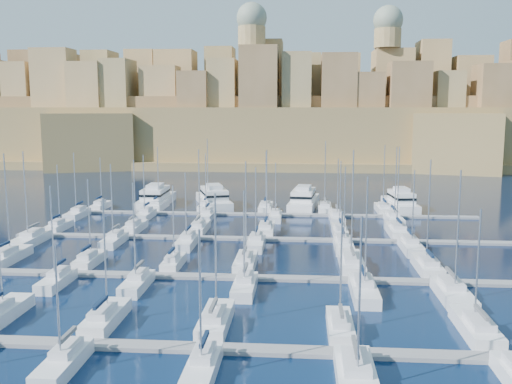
# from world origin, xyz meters

# --- Properties ---
(ground) EXTENTS (600.00, 600.00, 0.00)m
(ground) POSITION_xyz_m (0.00, 0.00, 0.00)
(ground) COLOR #061032
(ground) RESTS_ON ground
(pontoon_near) EXTENTS (84.00, 2.00, 0.40)m
(pontoon_near) POSITION_xyz_m (0.00, -34.00, 0.20)
(pontoon_near) COLOR slate
(pontoon_near) RESTS_ON ground
(pontoon_mid_near) EXTENTS (84.00, 2.00, 0.40)m
(pontoon_mid_near) POSITION_xyz_m (0.00, -12.00, 0.20)
(pontoon_mid_near) COLOR slate
(pontoon_mid_near) RESTS_ON ground
(pontoon_mid_far) EXTENTS (84.00, 2.00, 0.40)m
(pontoon_mid_far) POSITION_xyz_m (0.00, 10.00, 0.20)
(pontoon_mid_far) COLOR slate
(pontoon_mid_far) RESTS_ON ground
(pontoon_far) EXTENTS (84.00, 2.00, 0.40)m
(pontoon_far) POSITION_xyz_m (0.00, 32.00, 0.20)
(pontoon_far) COLOR slate
(pontoon_far) RESTS_ON ground
(sailboat_1) EXTENTS (2.84, 9.46, 13.85)m
(sailboat_1) POSITION_xyz_m (-24.30, -28.39, 0.75)
(sailboat_1) COLOR white
(sailboat_1) RESTS_ON ground
(sailboat_2) EXTENTS (2.70, 8.99, 13.25)m
(sailboat_2) POSITION_xyz_m (-13.02, -28.62, 0.74)
(sailboat_2) COLOR white
(sailboat_2) RESTS_ON ground
(sailboat_3) EXTENTS (2.81, 9.36, 13.83)m
(sailboat_3) POSITION_xyz_m (-1.76, -28.44, 0.74)
(sailboat_3) COLOR white
(sailboat_3) RESTS_ON ground
(sailboat_4) EXTENTS (2.45, 8.17, 12.36)m
(sailboat_4) POSITION_xyz_m (10.62, -29.02, 0.72)
(sailboat_4) COLOR white
(sailboat_4) RESTS_ON ground
(sailboat_5) EXTENTS (2.87, 9.58, 12.60)m
(sailboat_5) POSITION_xyz_m (23.74, -28.33, 0.74)
(sailboat_5) COLOR white
(sailboat_5) RESTS_ON ground
(sailboat_8) EXTENTS (2.41, 8.05, 11.23)m
(sailboat_8) POSITION_xyz_m (-13.03, -38.92, 0.71)
(sailboat_8) COLOR white
(sailboat_8) RESTS_ON ground
(sailboat_9) EXTENTS (2.38, 7.95, 12.71)m
(sailboat_9) POSITION_xyz_m (-1.27, -38.87, 0.72)
(sailboat_9) COLOR white
(sailboat_9) RESTS_ON ground
(sailboat_10) EXTENTS (3.07, 10.23, 14.19)m
(sailboat_10) POSITION_xyz_m (11.18, -39.99, 0.76)
(sailboat_10) COLOR white
(sailboat_10) RESTS_ON ground
(sailboat_12) EXTENTS (2.86, 9.54, 15.78)m
(sailboat_12) POSITION_xyz_m (-35.15, -6.35, 0.76)
(sailboat_12) COLOR white
(sailboat_12) RESTS_ON ground
(sailboat_13) EXTENTS (2.40, 8.01, 12.36)m
(sailboat_13) POSITION_xyz_m (-22.85, -7.10, 0.72)
(sailboat_13) COLOR white
(sailboat_13) RESTS_ON ground
(sailboat_14) EXTENTS (2.23, 7.42, 11.66)m
(sailboat_14) POSITION_xyz_m (-10.83, -7.39, 0.71)
(sailboat_14) COLOR white
(sailboat_14) RESTS_ON ground
(sailboat_15) EXTENTS (2.76, 9.19, 14.96)m
(sailboat_15) POSITION_xyz_m (-0.90, -6.52, 0.75)
(sailboat_15) COLOR white
(sailboat_15) RESTS_ON ground
(sailboat_16) EXTENTS (3.13, 10.44, 16.54)m
(sailboat_16) POSITION_xyz_m (13.63, -5.91, 0.78)
(sailboat_16) COLOR white
(sailboat_16) RESTS_ON ground
(sailboat_17) EXTENTS (2.83, 9.43, 15.36)m
(sailboat_17) POSITION_xyz_m (23.73, -6.40, 0.76)
(sailboat_17) COLOR white
(sailboat_17) RESTS_ON ground
(sailboat_19) EXTENTS (2.35, 7.82, 12.91)m
(sailboat_19) POSITION_xyz_m (-23.36, -16.81, 0.73)
(sailboat_19) COLOR white
(sailboat_19) RESTS_ON ground
(sailboat_20) EXTENTS (2.47, 8.24, 13.43)m
(sailboat_20) POSITION_xyz_m (-13.15, -17.02, 0.73)
(sailboat_20) COLOR white
(sailboat_20) RESTS_ON ground
(sailboat_21) EXTENTS (2.57, 8.55, 12.65)m
(sailboat_21) POSITION_xyz_m (0.05, -17.17, 0.73)
(sailboat_21) COLOR white
(sailboat_21) RESTS_ON ground
(sailboat_22) EXTENTS (2.90, 9.66, 14.49)m
(sailboat_22) POSITION_xyz_m (14.09, -17.71, 0.75)
(sailboat_22) COLOR white
(sailboat_22) RESTS_ON ground
(sailboat_23) EXTENTS (3.11, 10.38, 15.37)m
(sailboat_23) POSITION_xyz_m (24.17, -18.07, 0.77)
(sailboat_23) COLOR white
(sailboat_23) RESTS_ON ground
(sailboat_24) EXTENTS (2.35, 7.84, 12.08)m
(sailboat_24) POSITION_xyz_m (-36.87, 14.82, 0.72)
(sailboat_24) COLOR white
(sailboat_24) RESTS_ON ground
(sailboat_25) EXTENTS (2.57, 8.55, 13.05)m
(sailboat_25) POSITION_xyz_m (-23.00, 15.17, 0.73)
(sailboat_25) COLOR white
(sailboat_25) RESTS_ON ground
(sailboat_26) EXTENTS (2.71, 9.03, 14.93)m
(sailboat_26) POSITION_xyz_m (-11.37, 15.40, 0.75)
(sailboat_26) COLOR white
(sailboat_26) RESTS_ON ground
(sailboat_27) EXTENTS (2.74, 9.13, 14.94)m
(sailboat_27) POSITION_xyz_m (0.59, 15.45, 0.75)
(sailboat_27) COLOR white
(sailboat_27) RESTS_ON ground
(sailboat_28) EXTENTS (2.47, 8.25, 13.11)m
(sailboat_28) POSITION_xyz_m (13.38, 15.02, 0.73)
(sailboat_28) COLOR white
(sailboat_28) RESTS_ON ground
(sailboat_29) EXTENTS (3.10, 10.32, 15.54)m
(sailboat_29) POSITION_xyz_m (23.36, 16.03, 0.77)
(sailboat_29) COLOR white
(sailboat_29) RESTS_ON ground
(sailboat_30) EXTENTS (3.05, 10.18, 15.39)m
(sailboat_30) POSITION_xyz_m (-36.98, 4.03, 0.76)
(sailboat_30) COLOR white
(sailboat_30) RESTS_ON ground
(sailboat_31) EXTENTS (2.45, 8.17, 13.39)m
(sailboat_31) POSITION_xyz_m (-23.36, 5.02, 0.73)
(sailboat_31) COLOR white
(sailboat_31) RESTS_ON ground
(sailboat_32) EXTENTS (2.63, 8.78, 12.17)m
(sailboat_32) POSITION_xyz_m (-11.38, 4.72, 0.72)
(sailboat_32) COLOR white
(sailboat_32) RESTS_ON ground
(sailboat_33) EXTENTS (2.60, 8.68, 13.10)m
(sailboat_33) POSITION_xyz_m (-0.37, 4.77, 0.73)
(sailboat_33) COLOR white
(sailboat_33) RESTS_ON ground
(sailboat_34) EXTENTS (2.75, 9.15, 13.32)m
(sailboat_34) POSITION_xyz_m (13.29, 4.54, 0.74)
(sailboat_34) COLOR white
(sailboat_34) RESTS_ON ground
(sailboat_35) EXTENTS (2.74, 9.15, 12.92)m
(sailboat_35) POSITION_xyz_m (23.59, 4.54, 0.73)
(sailboat_35) COLOR white
(sailboat_35) RESTS_ON ground
(sailboat_36) EXTENTS (2.30, 7.65, 11.49)m
(sailboat_36) POSITION_xyz_m (-36.92, 36.73, 0.71)
(sailboat_36) COLOR white
(sailboat_36) RESTS_ON ground
(sailboat_37) EXTENTS (2.80, 9.32, 13.82)m
(sailboat_37) POSITION_xyz_m (-24.43, 37.54, 0.74)
(sailboat_37) COLOR white
(sailboat_37) RESTS_ON ground
(sailboat_38) EXTENTS (3.00, 10.01, 15.55)m
(sailboat_38) POSITION_xyz_m (-13.60, 37.88, 0.76)
(sailboat_38) COLOR white
(sailboat_38) RESTS_ON ground
(sailboat_39) EXTENTS (2.74, 9.12, 12.90)m
(sailboat_39) POSITION_xyz_m (-0.94, 37.44, 0.73)
(sailboat_39) COLOR white
(sailboat_39) RESTS_ON ground
(sailboat_40) EXTENTS (2.86, 9.55, 15.21)m
(sailboat_40) POSITION_xyz_m (11.63, 37.65, 0.76)
(sailboat_40) COLOR white
(sailboat_40) RESTS_ON ground
(sailboat_41) EXTENTS (2.82, 9.41, 14.49)m
(sailboat_41) POSITION_xyz_m (23.96, 37.59, 0.75)
(sailboat_41) COLOR white
(sailboat_41) RESTS_ON ground
(sailboat_42) EXTENTS (2.60, 8.67, 13.42)m
(sailboat_42) POSITION_xyz_m (-38.23, 26.78, 0.74)
(sailboat_42) COLOR white
(sailboat_42) RESTS_ON ground
(sailboat_43) EXTENTS (2.49, 8.31, 13.03)m
(sailboat_43) POSITION_xyz_m (-24.31, 26.95, 0.73)
(sailboat_43) COLOR white
(sailboat_43) RESTS_ON ground
(sailboat_44) EXTENTS (2.56, 8.53, 13.41)m
(sailboat_44) POSITION_xyz_m (-11.95, 26.84, 0.73)
(sailboat_44) COLOR white
(sailboat_44) RESTS_ON ground
(sailboat_45) EXTENTS (2.33, 7.78, 11.70)m
(sailboat_45) POSITION_xyz_m (1.66, 27.21, 0.71)
(sailboat_45) COLOR white
(sailboat_45) RESTS_ON ground
(sailboat_46) EXTENTS (2.70, 9.02, 12.60)m
(sailboat_46) POSITION_xyz_m (13.59, 26.61, 0.73)
(sailboat_46) COLOR white
(sailboat_46) RESTS_ON ground
(sailboat_47) EXTENTS (2.81, 9.37, 14.86)m
(sailboat_47) POSITION_xyz_m (24.42, 26.43, 0.75)
(sailboat_47) COLOR white
(sailboat_47) RESTS_ON ground
(motor_yacht_a) EXTENTS (5.81, 18.17, 5.25)m
(motor_yacht_a) POSITION_xyz_m (-26.09, 42.17, 1.73)
(motor_yacht_a) COLOR white
(motor_yacht_a) RESTS_ON ground
(motor_yacht_b) EXTENTS (11.06, 19.39, 5.25)m
(motor_yacht_b) POSITION_xyz_m (-12.92, 42.44, 1.73)
(motor_yacht_b) COLOR white
(motor_yacht_b) RESTS_ON ground
(motor_yacht_c) EXTENTS (7.23, 18.02, 5.25)m
(motor_yacht_c) POSITION_xyz_m (7.18, 41.93, 1.73)
(motor_yacht_c) COLOR white
(motor_yacht_c) RESTS_ON ground
(motor_yacht_d) EXTENTS (6.22, 15.84, 5.25)m
(motor_yacht_d) POSITION_xyz_m (28.05, 40.92, 1.73)
(motor_yacht_d) COLOR white
(motor_yacht_d) RESTS_ON ground
(fortified_city) EXTENTS (460.00, 108.95, 59.52)m
(fortified_city) POSITION_xyz_m (-0.19, 155.26, 14.74)
(fortified_city) COLOR brown
(fortified_city) RESTS_ON ground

